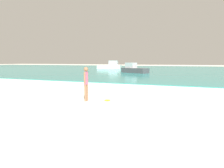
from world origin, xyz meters
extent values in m
cube|color=teal|center=(0.00, 44.77, 0.03)|extent=(160.00, 60.00, 0.06)
cylinder|color=#936B4C|center=(-1.26, 7.61, 0.39)|extent=(0.10, 0.10, 0.78)
cylinder|color=#936B4C|center=(-1.25, 7.48, 0.39)|extent=(0.10, 0.10, 0.78)
cube|color=pink|center=(-1.26, 7.54, 1.07)|extent=(0.12, 0.19, 0.58)
sphere|color=#936B4C|center=(-1.26, 7.54, 1.48)|extent=(0.21, 0.21, 0.21)
cylinder|color=#936B4C|center=(-1.27, 7.69, 1.10)|extent=(0.08, 0.08, 0.52)
cylinder|color=#936B4C|center=(-1.25, 7.40, 1.10)|extent=(0.08, 0.08, 0.52)
cylinder|color=yellow|center=(-0.37, 7.97, 0.01)|extent=(0.27, 0.27, 0.03)
cube|color=#4C4C51|center=(-4.95, 29.15, 0.42)|extent=(4.67, 3.41, 0.72)
cube|color=silver|center=(-5.67, 29.54, 1.19)|extent=(1.91, 1.66, 0.81)
cube|color=white|center=(-14.94, 43.06, 0.50)|extent=(5.69, 2.47, 0.88)
cube|color=silver|center=(-13.95, 43.19, 1.44)|extent=(2.13, 1.48, 0.99)
camera|label=1|loc=(3.33, -0.65, 1.85)|focal=32.62mm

